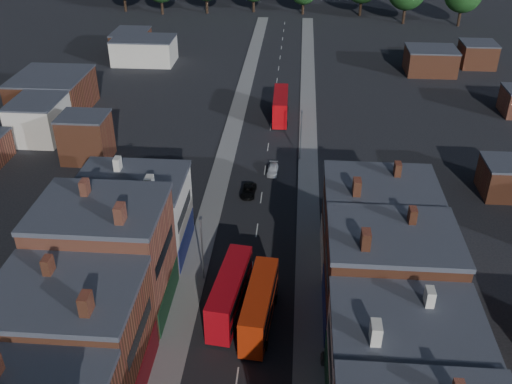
% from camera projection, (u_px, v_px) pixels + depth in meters
% --- Properties ---
extents(pavement_west, '(3.00, 200.00, 0.12)m').
position_uv_depth(pavement_west, '(217.00, 188.00, 81.03)').
color(pavement_west, gray).
rests_on(pavement_west, ground).
extents(pavement_east, '(3.00, 200.00, 0.12)m').
position_uv_depth(pavement_east, '(308.00, 192.00, 80.16)').
color(pavement_east, gray).
rests_on(pavement_east, ground).
extents(lamp_post_2, '(0.25, 0.70, 8.12)m').
position_uv_depth(lamp_post_2, '(202.00, 244.00, 61.41)').
color(lamp_post_2, slate).
rests_on(lamp_post_2, ground).
extents(lamp_post_3, '(0.25, 0.70, 8.12)m').
position_uv_depth(lamp_post_3, '(301.00, 132.00, 86.47)').
color(lamp_post_3, slate).
rests_on(lamp_post_3, ground).
extents(bus_0, '(3.72, 10.95, 4.64)m').
position_uv_depth(bus_0, '(230.00, 292.00, 57.98)').
color(bus_0, '#BA0A14').
rests_on(bus_0, ground).
extents(bus_1, '(3.34, 10.61, 4.51)m').
position_uv_depth(bus_1, '(259.00, 305.00, 56.40)').
color(bus_1, red).
rests_on(bus_1, ground).
extents(bus_2, '(2.89, 10.96, 4.72)m').
position_uv_depth(bus_2, '(280.00, 106.00, 101.30)').
color(bus_2, '#BB080D').
rests_on(bus_2, ground).
extents(car_2, '(2.06, 4.21, 1.15)m').
position_uv_depth(car_2, '(248.00, 191.00, 79.38)').
color(car_2, black).
rests_on(car_2, ground).
extents(car_3, '(1.69, 3.86, 1.10)m').
position_uv_depth(car_3, '(273.00, 170.00, 84.82)').
color(car_3, silver).
rests_on(car_3, ground).
extents(ped_3, '(0.69, 1.06, 1.67)m').
position_uv_depth(ped_3, '(322.00, 358.00, 52.42)').
color(ped_3, '#635C55').
rests_on(ped_3, pavement_east).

